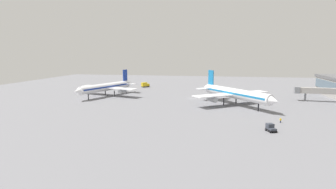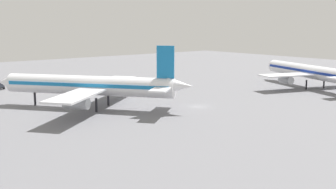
% 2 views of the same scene
% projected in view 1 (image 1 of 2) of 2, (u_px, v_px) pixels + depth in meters
% --- Properties ---
extents(ground, '(288.00, 288.00, 0.00)m').
position_uv_depth(ground, '(191.00, 99.00, 141.33)').
color(ground, slate).
extents(airplane_at_gate, '(40.52, 34.55, 14.64)m').
position_uv_depth(airplane_at_gate, '(234.00, 93.00, 122.89)').
color(airplane_at_gate, white).
rests_on(airplane_at_gate, ground).
extents(airplane_taxiing, '(42.86, 35.22, 13.45)m').
position_uv_depth(airplane_taxiing, '(107.00, 87.00, 149.98)').
color(airplane_taxiing, white).
rests_on(airplane_taxiing, ground).
extents(catering_truck, '(5.49, 5.08, 3.30)m').
position_uv_depth(catering_truck, '(145.00, 85.00, 189.53)').
color(catering_truck, black).
rests_on(catering_truck, ground).
extents(baggage_tug, '(3.66, 3.13, 2.30)m').
position_uv_depth(baggage_tug, '(271.00, 128.00, 81.90)').
color(baggage_tug, black).
rests_on(baggage_tug, ground).
extents(ground_crew_worker, '(0.43, 0.58, 1.67)m').
position_uv_depth(ground_crew_worker, '(281.00, 120.00, 92.15)').
color(ground_crew_worker, '#1E2338').
rests_on(ground_crew_worker, ground).
extents(jet_bridge, '(4.76, 21.40, 6.74)m').
position_uv_depth(jet_bridge, '(317.00, 91.00, 132.80)').
color(jet_bridge, '#9E9993').
rests_on(jet_bridge, ground).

